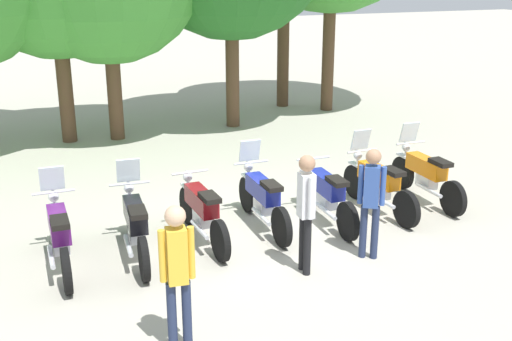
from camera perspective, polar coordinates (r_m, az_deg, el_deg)
name	(u,v)px	position (r m, az deg, el deg)	size (l,w,h in m)	color
ground_plane	(267,231)	(10.52, 0.97, -5.46)	(80.00, 80.00, 0.00)	#ADA899
motorcycle_0	(60,234)	(9.56, -17.34, -5.51)	(0.62, 2.19, 1.37)	black
motorcycle_1	(136,224)	(9.63, -10.84, -4.77)	(0.62, 2.19, 1.37)	black
motorcycle_2	(202,211)	(10.03, -4.92, -3.64)	(0.62, 2.19, 0.99)	black
motorcycle_3	(262,198)	(10.49, 0.58, -2.49)	(0.62, 2.19, 1.37)	black
motorcycle_4	(326,194)	(10.76, 6.35, -2.13)	(0.62, 2.19, 0.99)	black
motorcycle_5	(378,184)	(11.36, 10.99, -1.16)	(0.62, 2.19, 1.37)	black
motorcycle_6	(426,174)	(12.06, 15.09, -0.32)	(0.62, 2.19, 1.37)	black
person_0	(177,267)	(7.09, -7.12, -8.65)	(0.41, 0.25, 1.77)	#232D4C
person_1	(306,205)	(8.81, 4.54, -3.10)	(0.24, 0.40, 1.75)	black
person_2	(371,195)	(9.38, 10.37, -2.22)	(0.37, 0.31, 1.70)	#232D4C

